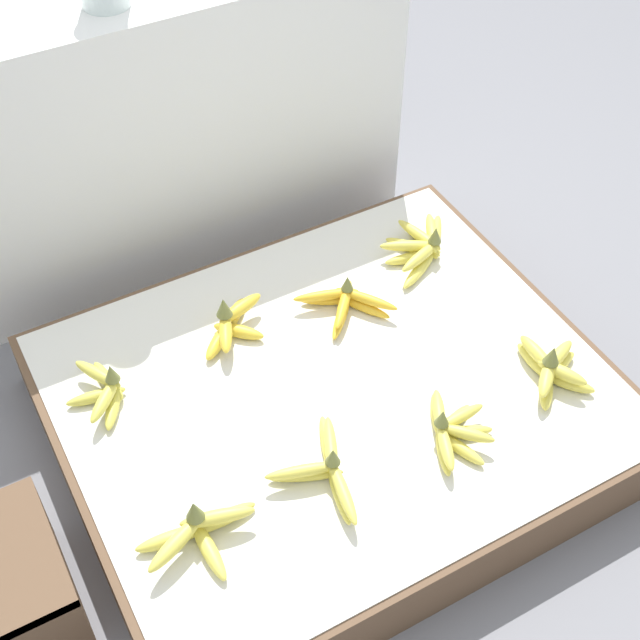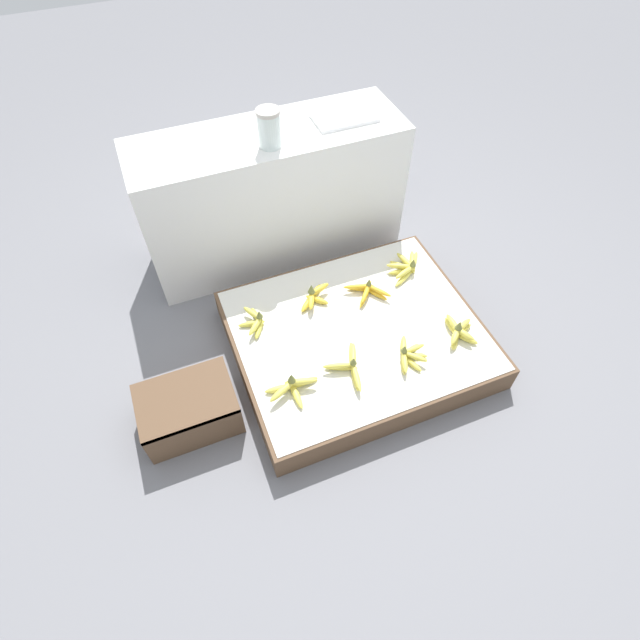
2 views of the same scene
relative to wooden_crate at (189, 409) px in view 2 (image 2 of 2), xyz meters
The scene contains 14 objects.
ground_plane 0.83m from the wooden_crate, ahead, with size 10.00×10.00×0.00m, color slate.
display_platform 0.82m from the wooden_crate, ahead, with size 1.12×0.94×0.15m.
back_vendor_table 1.17m from the wooden_crate, 52.72° to the left, with size 1.33×0.43×0.71m.
wooden_crate is the anchor object (origin of this frame).
banana_bunch_front_left 0.45m from the wooden_crate, 13.74° to the right, with size 0.23×0.15×0.10m.
banana_bunch_front_midleft 0.70m from the wooden_crate, ahead, with size 0.19×0.27×0.09m.
banana_bunch_front_midright 0.97m from the wooden_crate, ahead, with size 0.16×0.20×0.09m.
banana_bunch_front_right 1.23m from the wooden_crate, ahead, with size 0.17×0.19×0.10m.
banana_bunch_middle_left 0.49m from the wooden_crate, 36.66° to the left, with size 0.13×0.19×0.09m.
banana_bunch_middle_midleft 0.77m from the wooden_crate, 25.41° to the left, with size 0.19×0.17×0.11m.
banana_bunch_middle_midright 0.99m from the wooden_crate, 15.94° to the left, with size 0.20×0.16×0.08m.
banana_bunch_middle_right 1.25m from the wooden_crate, 16.03° to the left, with size 0.23×0.20×0.09m.
glass_jar 1.26m from the wooden_crate, 50.00° to the left, with size 0.11×0.11×0.17m.
foam_tray_white 1.53m from the wooden_crate, 39.62° to the left, with size 0.30×0.18×0.02m.
Camera 2 is at (-0.68, -1.24, 1.97)m, focal length 28.00 mm.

